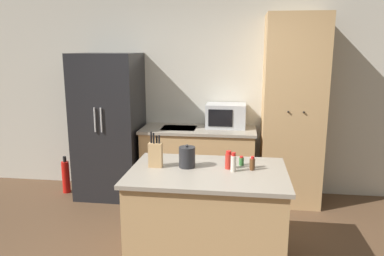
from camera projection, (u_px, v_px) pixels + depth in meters
The scene contains 14 objects.
wall_back at pixel (205, 95), 5.02m from camera, with size 7.20×0.06×2.60m.
refrigerator at pixel (109, 126), 4.88m from camera, with size 0.80×0.74×1.86m.
back_counter at pixel (198, 162), 4.88m from camera, with size 1.46×0.64×0.92m.
pantry_cabinet at pixel (292, 112), 4.58m from camera, with size 0.72×0.62×2.32m.
kitchen_island at pixel (207, 217), 3.36m from camera, with size 1.37×0.94×0.88m.
microwave at pixel (226, 116), 4.81m from camera, with size 0.50×0.35×0.31m.
knife_block at pixel (155, 154), 3.33m from camera, with size 0.12×0.06×0.32m.
spice_bottle_tall_dark at pixel (252, 163), 3.32m from camera, with size 0.05×0.05×0.10m.
spice_bottle_short_red at pixel (252, 164), 3.26m from camera, with size 0.04×0.04×0.13m.
spice_bottle_amber_oil at pixel (233, 163), 3.22m from camera, with size 0.05×0.05×0.17m.
spice_bottle_green_herb at pixel (229, 160), 3.30m from camera, with size 0.06×0.06×0.16m.
spice_bottle_pale_salt at pixel (241, 161), 3.40m from camera, with size 0.04×0.04×0.08m.
kettle at pixel (187, 157), 3.34m from camera, with size 0.15×0.15×0.21m.
fire_extinguisher at pixel (66, 176), 5.05m from camera, with size 0.10×0.10×0.51m.
Camera 1 is at (0.49, -2.64, 1.93)m, focal length 35.00 mm.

